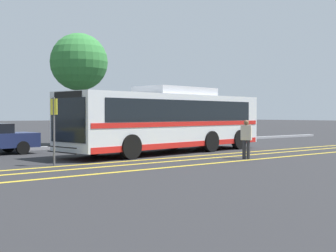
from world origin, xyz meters
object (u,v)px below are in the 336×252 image
at_px(parked_car_2, 116,134).
at_px(pedestrian_0, 246,137).
at_px(tree_0, 79,62).
at_px(transit_bus, 168,119).
at_px(bus_stop_sign, 54,122).

relative_size(parked_car_2, pedestrian_0, 2.89).
bearing_deg(tree_0, transit_bus, -85.92).
height_order(transit_bus, bus_stop_sign, transit_bus).
distance_m(pedestrian_0, tree_0, 12.79).
distance_m(transit_bus, parked_car_2, 4.06).
height_order(transit_bus, parked_car_2, transit_bus).
distance_m(parked_car_2, pedestrian_0, 8.44).
height_order(bus_stop_sign, tree_0, tree_0).
distance_m(pedestrian_0, bus_stop_sign, 7.57).
bearing_deg(bus_stop_sign, parked_car_2, -54.51).
relative_size(pedestrian_0, bus_stop_sign, 0.65).
xyz_separation_m(pedestrian_0, bus_stop_sign, (-7.09, 2.57, 0.63)).
height_order(parked_car_2, tree_0, tree_0).
bearing_deg(transit_bus, bus_stop_sign, 98.36).
height_order(transit_bus, tree_0, tree_0).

